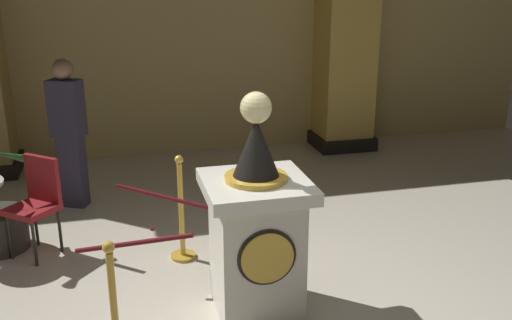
% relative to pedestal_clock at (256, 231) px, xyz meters
% --- Properties ---
extents(back_wall, '(11.76, 0.16, 3.69)m').
position_rel_pedestal_clock_xyz_m(back_wall, '(-0.16, 4.60, 1.15)').
color(back_wall, tan).
rests_on(back_wall, ground_plane).
extents(pedestal_clock, '(0.80, 0.80, 1.80)m').
position_rel_pedestal_clock_xyz_m(pedestal_clock, '(0.00, 0.00, 0.00)').
color(pedestal_clock, silver).
rests_on(pedestal_clock, ground_plane).
extents(stanchion_near, '(0.24, 0.24, 1.03)m').
position_rel_pedestal_clock_xyz_m(stanchion_near, '(-0.46, 1.04, -0.34)').
color(stanchion_near, gold).
rests_on(stanchion_near, ground_plane).
extents(velvet_rope, '(1.15, 1.16, 0.22)m').
position_rel_pedestal_clock_xyz_m(velvet_rope, '(-0.78, 0.23, 0.09)').
color(velvet_rope, '#591419').
extents(column_right, '(0.92, 0.92, 3.54)m').
position_rel_pedestal_clock_xyz_m(column_right, '(2.44, 4.19, 1.06)').
color(column_right, black).
rests_on(column_right, ground_plane).
extents(bystander_guest, '(0.42, 0.36, 1.72)m').
position_rel_pedestal_clock_xyz_m(bystander_guest, '(-1.52, 2.66, 0.22)').
color(bystander_guest, '#383347').
rests_on(bystander_guest, ground_plane).
extents(cafe_chair_red, '(0.56, 0.56, 0.96)m').
position_rel_pedestal_clock_xyz_m(cafe_chair_red, '(-1.78, 1.49, -0.12)').
color(cafe_chair_red, black).
rests_on(cafe_chair_red, ground_plane).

